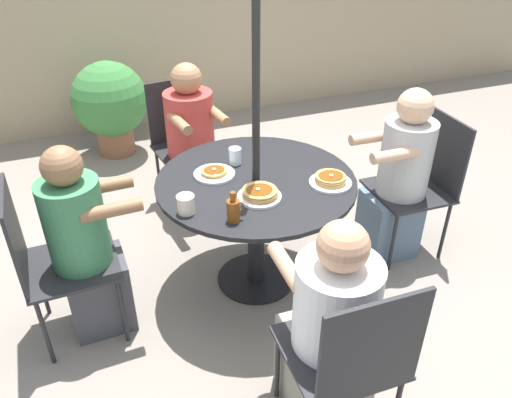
{
  "coord_description": "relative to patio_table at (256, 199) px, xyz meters",
  "views": [
    {
      "loc": [
        -0.89,
        -2.32,
        2.17
      ],
      "look_at": [
        0.0,
        0.0,
        0.61
      ],
      "focal_mm": 35.0,
      "sensor_mm": 36.0,
      "label": 1
    }
  ],
  "objects": [
    {
      "name": "ground_plane",
      "position": [
        0.0,
        0.0,
        -0.61
      ],
      "size": [
        12.0,
        12.0,
        0.0
      ],
      "primitive_type": "plane",
      "color": "gray"
    },
    {
      "name": "back_fence",
      "position": [
        0.0,
        2.82,
        0.29
      ],
      "size": [
        10.0,
        0.06,
        1.8
      ],
      "primitive_type": "cube",
      "color": "tan",
      "rests_on": "ground"
    },
    {
      "name": "patio_table",
      "position": [
        0.0,
        0.0,
        0.0
      ],
      "size": [
        1.15,
        1.15,
        0.75
      ],
      "color": "black",
      "rests_on": "ground"
    },
    {
      "name": "umbrella_pole",
      "position": [
        0.0,
        0.0,
        0.42
      ],
      "size": [
        0.04,
        0.04,
        2.07
      ],
      "primitive_type": "cylinder",
      "color": "black",
      "rests_on": "ground"
    },
    {
      "name": "patio_chair_north",
      "position": [
        -1.16,
        -0.04,
        -0.07
      ],
      "size": [
        0.48,
        0.48,
        0.95
      ],
      "rotation": [
        0.0,
        0.0,
        -1.54
      ],
      "color": "#232326",
      "rests_on": "ground"
    },
    {
      "name": "diner_north",
      "position": [
        -0.98,
        -0.03,
        -0.08
      ],
      "size": [
        0.49,
        0.33,
        1.14
      ],
      "rotation": [
        0.0,
        0.0,
        -1.54
      ],
      "color": "#3D3D42",
      "rests_on": "ground"
    },
    {
      "name": "patio_chair_east",
      "position": [
        -0.03,
        -1.16,
        -0.07
      ],
      "size": [
        0.48,
        0.48,
        0.95
      ],
      "rotation": [
        0.0,
        0.0,
        -0.03
      ],
      "color": "#232326",
      "rests_on": "ground"
    },
    {
      "name": "diner_east",
      "position": [
        -0.03,
        -0.97,
        -0.12
      ],
      "size": [
        0.37,
        0.53,
        1.1
      ],
      "rotation": [
        0.0,
        0.0,
        -0.03
      ],
      "color": "gray",
      "rests_on": "ground"
    },
    {
      "name": "patio_chair_south",
      "position": [
        1.16,
        -0.04,
        -0.07
      ],
      "size": [
        0.48,
        0.48,
        0.95
      ],
      "rotation": [
        0.0,
        0.0,
        1.53
      ],
      "color": "#232326",
      "rests_on": "ground"
    },
    {
      "name": "diner_south",
      "position": [
        0.98,
        -0.04,
        -0.07
      ],
      "size": [
        0.5,
        0.34,
        1.17
      ],
      "rotation": [
        0.0,
        0.0,
        1.53
      ],
      "color": "slate",
      "rests_on": "ground"
    },
    {
      "name": "patio_chair_west",
      "position": [
        -0.15,
        1.15,
        -0.07
      ],
      "size": [
        0.53,
        0.53,
        0.95
      ],
      "rotation": [
        0.0,
        0.0,
        -3.01
      ],
      "color": "#232326",
      "rests_on": "ground"
    },
    {
      "name": "diner_west",
      "position": [
        -0.13,
        0.97,
        -0.09
      ],
      "size": [
        0.4,
        0.53,
        1.15
      ],
      "rotation": [
        0.0,
        0.0,
        -3.01
      ],
      "color": "beige",
      "rests_on": "ground"
    },
    {
      "name": "pancake_plate_a",
      "position": [
        -0.05,
        -0.2,
        0.16
      ],
      "size": [
        0.24,
        0.24,
        0.06
      ],
      "color": "white",
      "rests_on": "patio_table"
    },
    {
      "name": "pancake_plate_b",
      "position": [
        0.37,
        -0.2,
        0.16
      ],
      "size": [
        0.24,
        0.24,
        0.06
      ],
      "color": "white",
      "rests_on": "patio_table"
    },
    {
      "name": "pancake_plate_c",
      "position": [
        -0.21,
        0.13,
        0.15
      ],
      "size": [
        0.24,
        0.24,
        0.05
      ],
      "color": "white",
      "rests_on": "patio_table"
    },
    {
      "name": "syrup_bottle",
      "position": [
        -0.25,
        -0.35,
        0.2
      ],
      "size": [
        0.09,
        0.07,
        0.16
      ],
      "color": "brown",
      "rests_on": "patio_table"
    },
    {
      "name": "coffee_cup",
      "position": [
        -0.46,
        -0.19,
        0.18
      ],
      "size": [
        0.09,
        0.09,
        0.1
      ],
      "color": "beige",
      "rests_on": "patio_table"
    },
    {
      "name": "drinking_glass_a",
      "position": [
        -0.05,
        0.23,
        0.18
      ],
      "size": [
        0.08,
        0.08,
        0.1
      ],
      "primitive_type": "cylinder",
      "color": "silver",
      "rests_on": "patio_table"
    },
    {
      "name": "potted_shrub",
      "position": [
        -0.58,
        2.19,
        -0.11
      ],
      "size": [
        0.68,
        0.68,
        0.88
      ],
      "color": "brown",
      "rests_on": "ground"
    }
  ]
}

